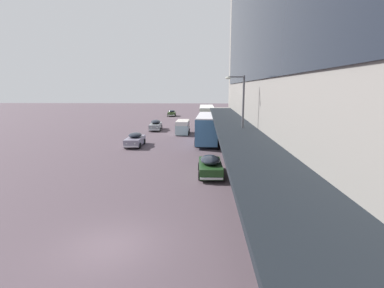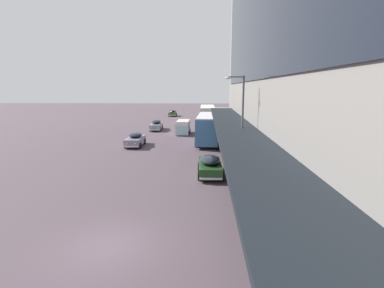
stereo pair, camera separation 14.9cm
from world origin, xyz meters
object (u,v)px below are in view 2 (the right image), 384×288
(transit_bus_kerbside_front, at_px, (208,127))
(vw_van, at_px, (183,126))
(sedan_lead_mid, at_px, (210,165))
(sedan_trailing_near, at_px, (173,113))
(street_lamp, at_px, (241,116))
(pedestrian_at_kerb, at_px, (255,192))
(sedan_second_near, at_px, (156,125))
(transit_bus_kerbside_rear, at_px, (208,114))
(sedan_far_back, at_px, (135,139))

(transit_bus_kerbside_front, distance_m, vw_van, 7.73)
(transit_bus_kerbside_front, relative_size, sedan_lead_mid, 2.18)
(transit_bus_kerbside_front, bearing_deg, sedan_trailing_near, 103.09)
(transit_bus_kerbside_front, bearing_deg, sedan_lead_mid, -89.70)
(sedan_trailing_near, relative_size, street_lamp, 0.60)
(pedestrian_at_kerb, bearing_deg, vw_van, 101.86)
(sedan_trailing_near, bearing_deg, sedan_second_near, -89.95)
(sedan_second_near, bearing_deg, transit_bus_kerbside_front, -53.25)
(sedan_trailing_near, relative_size, vw_van, 0.95)
(transit_bus_kerbside_front, distance_m, sedan_lead_mid, 14.03)
(transit_bus_kerbside_rear, height_order, sedan_lead_mid, transit_bus_kerbside_rear)
(sedan_trailing_near, bearing_deg, street_lamp, -77.49)
(transit_bus_kerbside_front, relative_size, vw_van, 2.12)
(sedan_trailing_near, height_order, sedan_far_back, sedan_far_back)
(transit_bus_kerbside_front, bearing_deg, pedestrian_at_kerb, -83.58)
(sedan_lead_mid, bearing_deg, transit_bus_kerbside_front, 90.30)
(sedan_far_back, bearing_deg, street_lamp, -43.06)
(transit_bus_kerbside_front, height_order, sedan_far_back, transit_bus_kerbside_front)
(transit_bus_kerbside_rear, height_order, street_lamp, street_lamp)
(sedan_lead_mid, xyz_separation_m, vw_van, (-3.55, 20.84, 0.34))
(sedan_second_near, bearing_deg, vw_van, -40.70)
(sedan_trailing_near, xyz_separation_m, sedan_far_back, (-0.20, -37.37, 0.04))
(sedan_lead_mid, distance_m, pedestrian_at_kerb, 7.33)
(sedan_second_near, bearing_deg, street_lamp, -65.87)
(transit_bus_kerbside_front, relative_size, transit_bus_kerbside_rear, 0.86)
(sedan_far_back, bearing_deg, sedan_second_near, 89.06)
(transit_bus_kerbside_front, xyz_separation_m, transit_bus_kerbside_rear, (0.08, 19.13, -0.05))
(vw_van, bearing_deg, street_lamp, -73.12)
(street_lamp, bearing_deg, vw_van, 106.88)
(transit_bus_kerbside_rear, relative_size, sedan_trailing_near, 2.58)
(sedan_second_near, distance_m, sedan_far_back, 13.41)
(transit_bus_kerbside_front, relative_size, sedan_trailing_near, 2.23)
(transit_bus_kerbside_front, relative_size, sedan_far_back, 2.19)
(sedan_lead_mid, bearing_deg, sedan_second_near, 108.17)
(transit_bus_kerbside_rear, distance_m, sedan_trailing_near, 17.67)
(sedan_second_near, height_order, vw_van, vw_van)
(sedan_far_back, bearing_deg, sedan_trailing_near, 89.70)
(sedan_trailing_near, height_order, street_lamp, street_lamp)
(sedan_second_near, bearing_deg, sedan_far_back, -90.94)
(pedestrian_at_kerb, height_order, street_lamp, street_lamp)
(sedan_far_back, xyz_separation_m, vw_van, (4.80, 9.47, 0.34))
(sedan_second_near, distance_m, street_lamp, 25.91)
(transit_bus_kerbside_rear, height_order, sedan_trailing_near, transit_bus_kerbside_rear)
(sedan_far_back, xyz_separation_m, sedan_lead_mid, (8.35, -11.37, 0.00))
(transit_bus_kerbside_rear, relative_size, street_lamp, 1.53)
(sedan_far_back, xyz_separation_m, street_lamp, (10.71, -10.01, 3.62))
(transit_bus_kerbside_rear, xyz_separation_m, sedan_second_near, (-8.14, -8.34, -1.08))
(vw_van, bearing_deg, pedestrian_at_kerb, -78.14)
(pedestrian_at_kerb, distance_m, street_lamp, 8.91)
(sedan_trailing_near, bearing_deg, pedestrian_at_kerb, -79.38)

